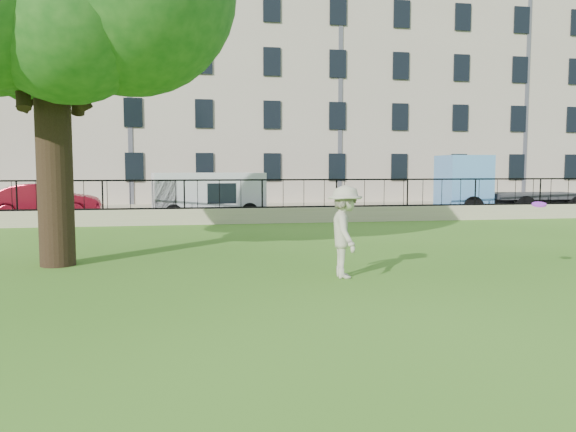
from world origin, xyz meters
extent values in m
plane|color=#366818|center=(0.00, 0.00, 0.00)|extent=(120.00, 120.00, 0.00)
cube|color=tan|center=(0.00, 12.00, 0.30)|extent=(50.00, 0.40, 0.60)
cube|color=black|center=(0.00, 12.00, 0.63)|extent=(50.00, 0.05, 0.06)
cube|color=black|center=(0.00, 12.00, 1.70)|extent=(50.00, 0.05, 0.06)
cube|color=black|center=(0.00, 16.70, 0.01)|extent=(60.00, 9.00, 0.01)
cube|color=tan|center=(0.00, 21.90, 0.06)|extent=(60.00, 1.40, 0.12)
cube|color=beige|center=(0.00, 27.60, 6.50)|extent=(56.00, 10.00, 13.00)
cylinder|color=black|center=(-5.73, 3.36, 2.10)|extent=(0.77, 0.77, 4.19)
imported|color=#B6B094|center=(0.24, 0.93, 0.92)|extent=(0.77, 1.24, 1.84)
cylinder|color=#B529EB|center=(4.00, 0.24, 1.47)|extent=(0.31, 0.30, 0.12)
imported|color=maroon|center=(-8.83, 15.31, 0.74)|extent=(4.63, 1.97, 1.49)
cube|color=silver|center=(-2.00, 14.40, 0.98)|extent=(4.84, 2.39, 1.95)
cube|color=#62A0E5|center=(12.00, 14.40, 1.37)|extent=(6.64, 2.67, 2.74)
camera|label=1|loc=(-2.79, -9.77, 2.20)|focal=35.00mm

